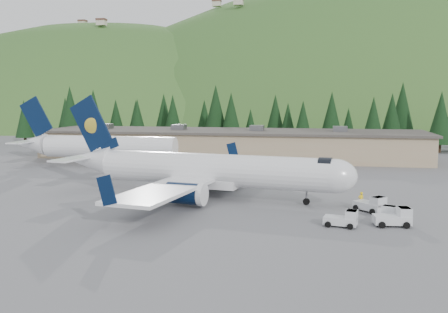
% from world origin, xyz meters
% --- Properties ---
extents(ground, '(600.00, 600.00, 0.00)m').
position_xyz_m(ground, '(0.00, 0.00, 0.00)').
color(ground, slate).
extents(airliner, '(34.64, 32.65, 11.51)m').
position_xyz_m(airliner, '(-1.00, 0.16, 3.07)').
color(airliner, white).
rests_on(airliner, ground).
extents(second_airliner, '(27.50, 11.00, 10.05)m').
position_xyz_m(second_airliner, '(-24.92, 22.00, 3.32)').
color(second_airliner, white).
rests_on(second_airliner, ground).
extents(baggage_tug_a, '(3.31, 2.25, 1.67)m').
position_xyz_m(baggage_tug_a, '(18.18, -8.90, 0.75)').
color(baggage_tug_a, silver).
rests_on(baggage_tug_a, ground).
extents(baggage_tug_b, '(3.27, 3.23, 1.63)m').
position_xyz_m(baggage_tug_b, '(16.71, -3.70, 0.73)').
color(baggage_tug_b, silver).
rests_on(baggage_tug_b, ground).
extents(baggage_tug_c, '(2.40, 2.96, 1.41)m').
position_xyz_m(baggage_tug_c, '(17.65, -7.67, 0.63)').
color(baggage_tug_c, silver).
rests_on(baggage_tug_c, ground).
extents(terminal_building, '(71.00, 17.00, 6.10)m').
position_xyz_m(terminal_building, '(-5.01, 38.00, 2.62)').
color(terminal_building, tan).
rests_on(terminal_building, ground).
extents(baggage_tug_d, '(3.05, 2.15, 1.51)m').
position_xyz_m(baggage_tug_d, '(13.73, -10.01, 0.67)').
color(baggage_tug_d, silver).
rests_on(baggage_tug_d, ground).
extents(ramp_worker, '(0.70, 0.59, 1.64)m').
position_xyz_m(ramp_worker, '(15.80, -1.85, 0.82)').
color(ramp_worker, yellow).
rests_on(ramp_worker, ground).
extents(tree_line, '(111.79, 18.45, 13.49)m').
position_xyz_m(tree_line, '(-1.62, 60.25, 7.06)').
color(tree_line, black).
rests_on(tree_line, ground).
extents(hills, '(614.00, 330.00, 300.00)m').
position_xyz_m(hills, '(53.34, 207.38, -82.80)').
color(hills, '#22521E').
rests_on(hills, ground).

